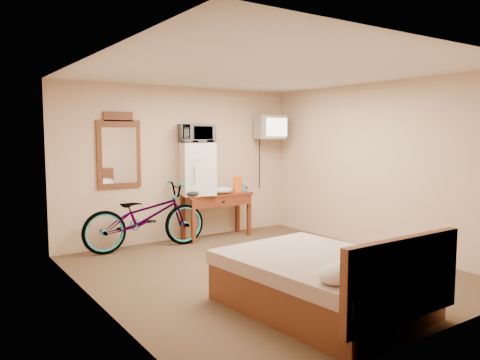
# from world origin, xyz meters

# --- Properties ---
(room) EXTENTS (4.60, 4.64, 2.50)m
(room) POSITION_xyz_m (-0.00, 0.00, 1.25)
(room) COLOR #4A3925
(room) RESTS_ON ground
(desk) EXTENTS (1.20, 0.52, 0.75)m
(desk) POSITION_xyz_m (0.52, 2.01, 0.61)
(desk) COLOR maroon
(desk) RESTS_ON floor
(mini_fridge) EXTENTS (0.62, 0.61, 0.85)m
(mini_fridge) POSITION_xyz_m (0.17, 2.06, 1.17)
(mini_fridge) COLOR white
(mini_fridge) RESTS_ON desk
(microwave) EXTENTS (0.61, 0.48, 0.30)m
(microwave) POSITION_xyz_m (0.17, 2.06, 1.75)
(microwave) COLOR white
(microwave) RESTS_ON mini_fridge
(snack_bag) EXTENTS (0.15, 0.12, 0.27)m
(snack_bag) POSITION_xyz_m (0.89, 1.95, 0.88)
(snack_bag) COLOR #DC5B13
(snack_bag) RESTS_ON desk
(blue_cup) EXTENTS (0.08, 0.08, 0.13)m
(blue_cup) POSITION_xyz_m (1.04, 1.98, 0.82)
(blue_cup) COLOR #3FA1D6
(blue_cup) RESTS_ON desk
(cloth_cream) EXTENTS (0.38, 0.29, 0.12)m
(cloth_cream) POSITION_xyz_m (0.57, 1.93, 0.81)
(cloth_cream) COLOR silver
(cloth_cream) RESTS_ON desk
(cloth_dark_a) EXTENTS (0.26, 0.19, 0.10)m
(cloth_dark_a) POSITION_xyz_m (-0.01, 1.90, 0.80)
(cloth_dark_a) COLOR black
(cloth_dark_a) RESTS_ON desk
(cloth_dark_b) EXTENTS (0.21, 0.17, 0.10)m
(cloth_dark_b) POSITION_xyz_m (1.10, 2.11, 0.80)
(cloth_dark_b) COLOR black
(cloth_dark_b) RESTS_ON desk
(crt_television) EXTENTS (0.56, 0.63, 0.42)m
(crt_television) POSITION_xyz_m (1.62, 2.02, 1.85)
(crt_television) COLOR black
(crt_television) RESTS_ON room
(wall_mirror) EXTENTS (0.67, 0.04, 1.14)m
(wall_mirror) POSITION_xyz_m (-1.05, 2.27, 1.48)
(wall_mirror) COLOR brown
(wall_mirror) RESTS_ON room
(bicycle) EXTENTS (1.93, 0.79, 0.99)m
(bicycle) POSITION_xyz_m (-0.78, 1.95, 0.50)
(bicycle) COLOR black
(bicycle) RESTS_ON floor
(bed) EXTENTS (1.59, 2.02, 0.90)m
(bed) POSITION_xyz_m (-0.31, -1.38, 0.30)
(bed) COLOR brown
(bed) RESTS_ON floor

